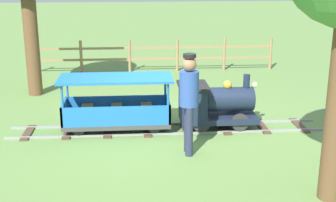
% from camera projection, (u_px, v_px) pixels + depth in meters
% --- Properties ---
extents(ground_plane, '(60.00, 60.00, 0.00)m').
position_uv_depth(ground_plane, '(166.00, 130.00, 8.50)').
color(ground_plane, '#608442').
extents(track, '(0.76, 5.70, 0.04)m').
position_uv_depth(track, '(167.00, 129.00, 8.49)').
color(track, gray).
rests_on(track, ground_plane).
extents(locomotive, '(0.72, 1.45, 0.97)m').
position_uv_depth(locomotive, '(213.00, 104.00, 8.42)').
color(locomotive, '#192338').
rests_on(locomotive, ground_plane).
extents(passenger_car, '(0.82, 2.00, 0.97)m').
position_uv_depth(passenger_car, '(117.00, 109.00, 8.31)').
color(passenger_car, '#3F3F3F').
rests_on(passenger_car, ground_plane).
extents(conductor_person, '(0.30, 0.30, 1.62)m').
position_uv_depth(conductor_person, '(189.00, 96.00, 7.17)').
color(conductor_person, '#282D47').
rests_on(conductor_person, ground_plane).
extents(fence_section, '(0.08, 6.78, 0.90)m').
position_uv_depth(fence_section, '(153.00, 54.00, 12.98)').
color(fence_section, '#93754C').
rests_on(fence_section, ground_plane).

